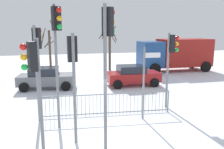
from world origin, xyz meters
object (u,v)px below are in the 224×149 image
Objects in this scene: bare_tree_left at (49,48)px; bare_tree_centre at (110,46)px; traffic_light_rear_left at (171,53)px; car_red_trailing at (132,75)px; traffic_light_foreground_right at (34,72)px; direction_sign_post at (145,80)px; traffic_light_foreground_left at (57,40)px; car_grey_near at (46,78)px; delivery_truck at (175,53)px; traffic_light_rear_right at (73,63)px; traffic_light_mid_left at (37,52)px; traffic_light_mid_right at (107,46)px.

bare_tree_left is 5.92m from bare_tree_centre.
car_red_trailing is at bearing -162.06° from traffic_light_rear_left.
car_red_trailing is (6.04, 8.45, -2.04)m from traffic_light_foreground_right.
traffic_light_foreground_left is at bearing -174.19° from direction_sign_post.
car_grey_near is 0.56× the size of delivery_truck.
bare_tree_left is (-1.16, 15.58, -0.70)m from traffic_light_rear_right.
traffic_light_mid_left is (-0.84, 1.17, -0.56)m from traffic_light_foreground_left.
traffic_light_mid_left is 0.60× the size of delivery_truck.
traffic_light_mid_left is at bearing -73.95° from traffic_light_rear_left.
traffic_light_rear_right reaches higher than delivery_truck.
traffic_light_foreground_right is 0.78× the size of bare_tree_left.
bare_tree_centre is at bearing 65.38° from traffic_light_rear_right.
bare_tree_left is at bearing 165.44° from bare_tree_centre.
car_grey_near is (-0.80, 7.02, -2.90)m from traffic_light_foreground_left.
traffic_light_rear_right reaches higher than car_grey_near.
direction_sign_post is at bearing 157.22° from traffic_light_foreground_left.
traffic_light_rear_right is 0.56× the size of delivery_truck.
car_red_trailing is 0.78× the size of bare_tree_left.
traffic_light_rear_right is at bearing -35.00° from traffic_light_mid_left.
direction_sign_post is (3.27, 1.43, -1.07)m from traffic_light_rear_right.
traffic_light_foreground_right is (-1.24, -0.77, -0.10)m from traffic_light_rear_right.
traffic_light_foreground_left is 1.55m from traffic_light_mid_left.
car_grey_near is (-1.29, 8.25, -2.14)m from traffic_light_rear_right.
traffic_light_rear_left reaches higher than car_grey_near.
traffic_light_mid_left is 0.87× the size of traffic_light_mid_right.
traffic_light_foreground_right is 0.79× the size of traffic_light_mid_right.
traffic_light_foreground_left is at bearing -77.29° from car_grey_near.
direction_sign_post is 12.74m from bare_tree_centre.
traffic_light_mid_left is 1.07× the size of car_grey_near.
direction_sign_post is at bearing -95.82° from bare_tree_centre.
traffic_light_foreground_right is (-0.75, -1.99, -0.87)m from traffic_light_foreground_left.
bare_tree_left is (0.17, 13.18, -0.90)m from traffic_light_mid_left.
bare_tree_centre is (5.80, 14.86, -0.41)m from traffic_light_foreground_right.
traffic_light_foreground_left is 1.27× the size of traffic_light_rear_right.
car_grey_near is at bearing 176.11° from car_red_trailing.
traffic_light_foreground_right is 0.85× the size of bare_tree_centre.
traffic_light_mid_right reaches higher than traffic_light_rear_left.
traffic_light_foreground_right is at bearing -83.46° from car_grey_near.
bare_tree_centre is at bearing -16.45° from delivery_truck.
car_grey_near is (0.04, 5.85, -2.34)m from traffic_light_mid_left.
bare_tree_left reaches higher than traffic_light_rear_left.
direction_sign_post is (4.51, 2.20, -0.96)m from traffic_light_foreground_right.
traffic_light_foreground_right is 0.54× the size of delivery_truck.
traffic_light_rear_left is 1.01× the size of car_red_trailing.
car_red_trailing is at bearing -52.97° from bare_tree_left.
delivery_truck is 6.44m from bare_tree_centre.
traffic_light_rear_right reaches higher than car_red_trailing.
traffic_light_mid_left reaches higher than direction_sign_post.
traffic_light_mid_left is at bearing -116.76° from bare_tree_centre.
traffic_light_mid_left is 6.30m from car_grey_near.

